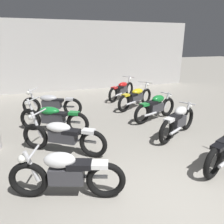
% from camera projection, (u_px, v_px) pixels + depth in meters
% --- Properties ---
extents(ground_plane, '(60.00, 60.00, 0.00)m').
position_uv_depth(ground_plane, '(180.00, 207.00, 3.47)').
color(ground_plane, gray).
extents(back_wall, '(13.27, 0.24, 3.60)m').
position_uv_depth(back_wall, '(76.00, 56.00, 11.53)').
color(back_wall, '#BCBAB7').
rests_on(back_wall, ground).
extents(motorcycle_left_row_0, '(1.90, 0.78, 0.88)m').
position_uv_depth(motorcycle_left_row_0, '(66.00, 174.00, 3.58)').
color(motorcycle_left_row_0, black).
rests_on(motorcycle_left_row_0, ground).
extents(motorcycle_left_row_1, '(1.87, 1.30, 0.97)m').
position_uv_depth(motorcycle_left_row_1, '(62.00, 135.00, 5.05)').
color(motorcycle_left_row_1, black).
rests_on(motorcycle_left_row_1, ground).
extents(motorcycle_left_row_2, '(1.91, 1.23, 0.97)m').
position_uv_depth(motorcycle_left_row_2, '(53.00, 118.00, 6.24)').
color(motorcycle_left_row_2, black).
rests_on(motorcycle_left_row_2, ground).
extents(motorcycle_left_row_3, '(2.04, 1.03, 0.97)m').
position_uv_depth(motorcycle_left_row_3, '(51.00, 104.00, 7.64)').
color(motorcycle_left_row_3, black).
rests_on(motorcycle_left_row_3, ground).
extents(motorcycle_right_row_1, '(1.77, 1.07, 0.88)m').
position_uv_depth(motorcycle_right_row_1, '(178.00, 121.00, 5.98)').
color(motorcycle_right_row_1, black).
rests_on(motorcycle_right_row_1, ground).
extents(motorcycle_right_row_2, '(1.89, 0.79, 0.88)m').
position_uv_depth(motorcycle_right_row_2, '(156.00, 107.00, 7.25)').
color(motorcycle_right_row_2, black).
rests_on(motorcycle_right_row_2, ground).
extents(motorcycle_right_row_3, '(1.94, 1.19, 0.97)m').
position_uv_depth(motorcycle_right_row_3, '(136.00, 97.00, 8.61)').
color(motorcycle_right_row_3, black).
rests_on(motorcycle_right_row_3, ground).
extents(motorcycle_right_row_4, '(1.76, 1.45, 0.97)m').
position_uv_depth(motorcycle_right_row_4, '(122.00, 89.00, 9.97)').
color(motorcycle_right_row_4, black).
rests_on(motorcycle_right_row_4, ground).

